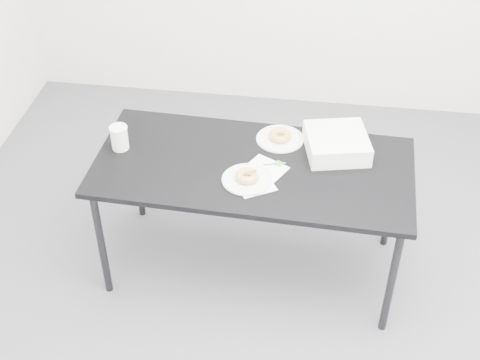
# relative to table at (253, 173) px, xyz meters

# --- Properties ---
(floor) EXTENTS (4.00, 4.00, 0.00)m
(floor) POSITION_rel_table_xyz_m (0.06, -0.17, -0.69)
(floor) COLOR #535459
(floor) RESTS_ON ground
(table) EXTENTS (1.67, 0.83, 0.75)m
(table) POSITION_rel_table_xyz_m (0.00, 0.00, 0.00)
(table) COLOR black
(table) RESTS_ON floor
(scorecard) EXTENTS (0.29, 0.31, 0.00)m
(scorecard) POSITION_rel_table_xyz_m (0.05, -0.06, 0.06)
(scorecard) COLOR white
(scorecard) RESTS_ON table
(logo_patch) EXTENTS (0.05, 0.05, 0.00)m
(logo_patch) POSITION_rel_table_xyz_m (0.13, 0.02, 0.06)
(logo_patch) COLOR green
(logo_patch) RESTS_ON scorecard
(pen) EXTENTS (0.11, 0.04, 0.01)m
(pen) POSITION_rel_table_xyz_m (0.11, 0.02, 0.06)
(pen) COLOR #0D9650
(pen) RESTS_ON scorecard
(napkin) EXTENTS (0.24, 0.24, 0.00)m
(napkin) POSITION_rel_table_xyz_m (0.03, -0.15, 0.06)
(napkin) COLOR white
(napkin) RESTS_ON table
(plate_near) EXTENTS (0.25, 0.25, 0.01)m
(plate_near) POSITION_rel_table_xyz_m (-0.01, -0.13, 0.06)
(plate_near) COLOR silver
(plate_near) RESTS_ON napkin
(donut_near) EXTENTS (0.15, 0.15, 0.04)m
(donut_near) POSITION_rel_table_xyz_m (-0.01, -0.13, 0.09)
(donut_near) COLOR #BC7A3B
(donut_near) RESTS_ON plate_near
(plate_far) EXTENTS (0.26, 0.26, 0.01)m
(plate_far) POSITION_rel_table_xyz_m (0.12, 0.24, 0.06)
(plate_far) COLOR silver
(plate_far) RESTS_ON table
(donut_far) EXTENTS (0.13, 0.13, 0.04)m
(donut_far) POSITION_rel_table_xyz_m (0.12, 0.24, 0.08)
(donut_far) COLOR #BC7A3B
(donut_far) RESTS_ON plate_far
(coffee_cup) EXTENTS (0.09, 0.09, 0.13)m
(coffee_cup) POSITION_rel_table_xyz_m (-0.71, 0.05, 0.12)
(coffee_cup) COLOR white
(coffee_cup) RESTS_ON table
(cup_lid) EXTENTS (0.08, 0.08, 0.01)m
(cup_lid) POSITION_rel_table_xyz_m (0.16, 0.25, 0.06)
(cup_lid) COLOR white
(cup_lid) RESTS_ON table
(bakery_box) EXTENTS (0.37, 0.37, 0.10)m
(bakery_box) POSITION_rel_table_xyz_m (0.42, 0.18, 0.11)
(bakery_box) COLOR white
(bakery_box) RESTS_ON table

